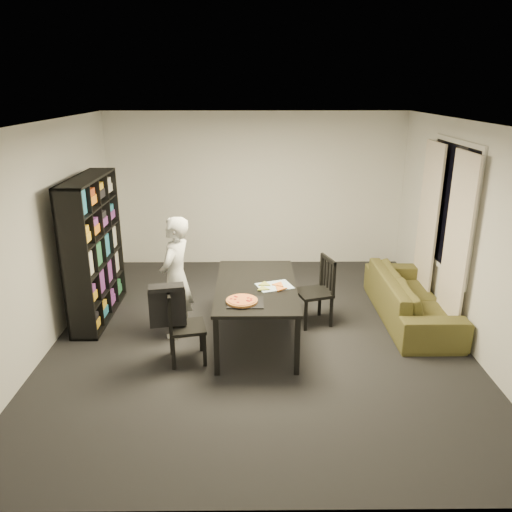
{
  "coord_description": "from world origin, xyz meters",
  "views": [
    {
      "loc": [
        -0.08,
        -5.63,
        2.99
      ],
      "look_at": [
        -0.03,
        0.01,
        1.05
      ],
      "focal_mm": 35.0,
      "sensor_mm": 36.0,
      "label": 1
    }
  ],
  "objects_px": {
    "chair_right": "(320,286)",
    "pepperoni_pizza": "(242,301)",
    "bookshelf": "(94,249)",
    "dining_table": "(256,290)",
    "person": "(176,278)",
    "sofa": "(411,298)",
    "baking_tray": "(245,302)",
    "chair_left": "(179,321)"
  },
  "relations": [
    {
      "from": "chair_right",
      "to": "pepperoni_pizza",
      "type": "xyz_separation_m",
      "value": [
        -1.0,
        -0.98,
        0.23
      ]
    },
    {
      "from": "bookshelf",
      "to": "dining_table",
      "type": "xyz_separation_m",
      "value": [
        2.13,
        -0.69,
        -0.29
      ]
    },
    {
      "from": "person",
      "to": "pepperoni_pizza",
      "type": "distance_m",
      "value": 1.05
    },
    {
      "from": "bookshelf",
      "to": "person",
      "type": "bearing_deg",
      "value": -25.76
    },
    {
      "from": "bookshelf",
      "to": "sofa",
      "type": "height_order",
      "value": "bookshelf"
    },
    {
      "from": "person",
      "to": "sofa",
      "type": "distance_m",
      "value": 3.12
    },
    {
      "from": "dining_table",
      "to": "pepperoni_pizza",
      "type": "bearing_deg",
      "value": -107.16
    },
    {
      "from": "person",
      "to": "baking_tray",
      "type": "bearing_deg",
      "value": 69.4
    },
    {
      "from": "baking_tray",
      "to": "pepperoni_pizza",
      "type": "relative_size",
      "value": 1.14
    },
    {
      "from": "chair_left",
      "to": "sofa",
      "type": "bearing_deg",
      "value": -81.89
    },
    {
      "from": "chair_left",
      "to": "chair_right",
      "type": "xyz_separation_m",
      "value": [
        1.7,
        0.98,
        0.02
      ]
    },
    {
      "from": "dining_table",
      "to": "person",
      "type": "height_order",
      "value": "person"
    },
    {
      "from": "chair_left",
      "to": "pepperoni_pizza",
      "type": "height_order",
      "value": "chair_left"
    },
    {
      "from": "chair_right",
      "to": "sofa",
      "type": "bearing_deg",
      "value": 77.36
    },
    {
      "from": "dining_table",
      "to": "pepperoni_pizza",
      "type": "xyz_separation_m",
      "value": [
        -0.16,
        -0.52,
        0.09
      ]
    },
    {
      "from": "bookshelf",
      "to": "person",
      "type": "xyz_separation_m",
      "value": [
        1.15,
        -0.55,
        -0.19
      ]
    },
    {
      "from": "dining_table",
      "to": "pepperoni_pizza",
      "type": "height_order",
      "value": "pepperoni_pizza"
    },
    {
      "from": "pepperoni_pizza",
      "to": "dining_table",
      "type": "bearing_deg",
      "value": 72.84
    },
    {
      "from": "chair_left",
      "to": "baking_tray",
      "type": "height_order",
      "value": "chair_left"
    },
    {
      "from": "dining_table",
      "to": "chair_right",
      "type": "distance_m",
      "value": 0.96
    },
    {
      "from": "baking_tray",
      "to": "bookshelf",
      "type": "bearing_deg",
      "value": 148.77
    },
    {
      "from": "dining_table",
      "to": "person",
      "type": "bearing_deg",
      "value": 172.23
    },
    {
      "from": "bookshelf",
      "to": "pepperoni_pizza",
      "type": "height_order",
      "value": "bookshelf"
    },
    {
      "from": "baking_tray",
      "to": "sofa",
      "type": "xyz_separation_m",
      "value": [
        2.2,
        1.08,
        -0.42
      ]
    },
    {
      "from": "chair_right",
      "to": "dining_table",
      "type": "bearing_deg",
      "value": -78.48
    },
    {
      "from": "chair_left",
      "to": "chair_right",
      "type": "relative_size",
      "value": 0.97
    },
    {
      "from": "chair_left",
      "to": "pepperoni_pizza",
      "type": "xyz_separation_m",
      "value": [
        0.7,
        -0.0,
        0.25
      ]
    },
    {
      "from": "chair_left",
      "to": "baking_tray",
      "type": "distance_m",
      "value": 0.78
    },
    {
      "from": "person",
      "to": "pepperoni_pizza",
      "type": "height_order",
      "value": "person"
    },
    {
      "from": "sofa",
      "to": "bookshelf",
      "type": "bearing_deg",
      "value": 88.12
    },
    {
      "from": "chair_left",
      "to": "person",
      "type": "xyz_separation_m",
      "value": [
        -0.11,
        0.66,
        0.27
      ]
    },
    {
      "from": "chair_left",
      "to": "pepperoni_pizza",
      "type": "distance_m",
      "value": 0.75
    },
    {
      "from": "pepperoni_pizza",
      "to": "sofa",
      "type": "distance_m",
      "value": 2.53
    },
    {
      "from": "chair_right",
      "to": "pepperoni_pizza",
      "type": "distance_m",
      "value": 1.42
    },
    {
      "from": "bookshelf",
      "to": "baking_tray",
      "type": "bearing_deg",
      "value": -31.23
    },
    {
      "from": "person",
      "to": "baking_tray",
      "type": "distance_m",
      "value": 1.08
    },
    {
      "from": "bookshelf",
      "to": "person",
      "type": "distance_m",
      "value": 1.29
    },
    {
      "from": "bookshelf",
      "to": "dining_table",
      "type": "height_order",
      "value": "bookshelf"
    },
    {
      "from": "chair_right",
      "to": "pepperoni_pizza",
      "type": "height_order",
      "value": "chair_right"
    },
    {
      "from": "baking_tray",
      "to": "pepperoni_pizza",
      "type": "bearing_deg",
      "value": 173.54
    },
    {
      "from": "chair_right",
      "to": "baking_tray",
      "type": "bearing_deg",
      "value": -61.29
    },
    {
      "from": "bookshelf",
      "to": "dining_table",
      "type": "distance_m",
      "value": 2.26
    }
  ]
}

